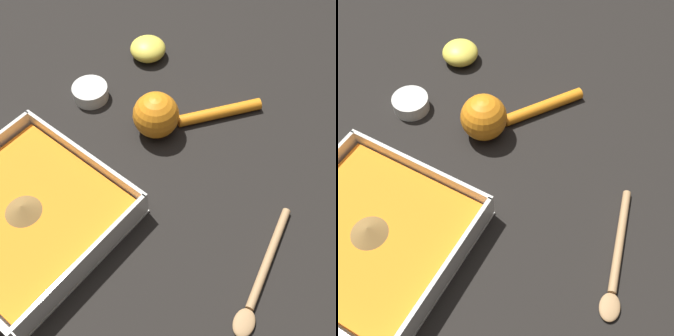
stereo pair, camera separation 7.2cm
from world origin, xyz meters
The scene contains 6 objects.
ground_plane centered at (0.00, 0.00, 0.00)m, with size 4.00×4.00×0.00m, color black.
square_dish centered at (-0.02, 0.00, 0.02)m, with size 0.25×0.25×0.05m.
spice_bowl centered at (0.09, -0.24, 0.01)m, with size 0.06×0.06×0.03m.
lemon_squeezer centered at (-0.06, -0.27, 0.04)m, with size 0.15×0.20×0.08m.
lemon_half centered at (0.08, -0.39, 0.02)m, with size 0.07×0.07×0.04m.
wooden_spoon centered at (-0.34, -0.14, 0.01)m, with size 0.07×0.20×0.01m.
Camera 1 is at (-0.39, 0.13, 0.61)m, focal length 50.00 mm.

